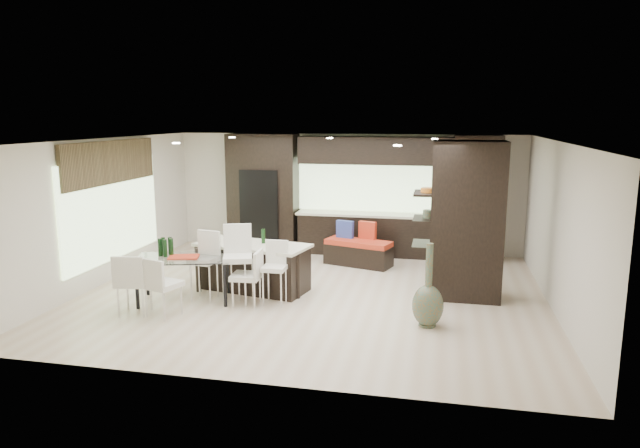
% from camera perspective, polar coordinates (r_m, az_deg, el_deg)
% --- Properties ---
extents(ground, '(8.00, 8.00, 0.00)m').
position_cam_1_polar(ground, '(10.18, -0.71, -6.99)').
color(ground, beige).
rests_on(ground, ground).
extents(back_wall, '(8.00, 0.02, 2.70)m').
position_cam_1_polar(back_wall, '(13.25, 2.61, 3.15)').
color(back_wall, beige).
rests_on(back_wall, ground).
extents(left_wall, '(0.02, 7.00, 2.70)m').
position_cam_1_polar(left_wall, '(11.41, -20.72, 1.22)').
color(left_wall, beige).
rests_on(left_wall, ground).
extents(right_wall, '(0.02, 7.00, 2.70)m').
position_cam_1_polar(right_wall, '(9.80, 22.74, -0.41)').
color(right_wall, beige).
rests_on(right_wall, ground).
extents(ceiling, '(8.00, 7.00, 0.02)m').
position_cam_1_polar(ceiling, '(9.70, -0.75, 8.37)').
color(ceiling, white).
rests_on(ceiling, ground).
extents(window_left, '(0.04, 3.20, 1.90)m').
position_cam_1_polar(window_left, '(11.56, -20.03, 1.38)').
color(window_left, '#B2D199').
rests_on(window_left, left_wall).
extents(window_back, '(3.40, 0.04, 1.20)m').
position_cam_1_polar(window_back, '(13.10, 5.19, 3.91)').
color(window_back, '#B2D199').
rests_on(window_back, back_wall).
extents(stone_accent, '(0.08, 3.00, 0.80)m').
position_cam_1_polar(stone_accent, '(11.44, -20.19, 5.82)').
color(stone_accent, brown).
rests_on(stone_accent, left_wall).
extents(ceiling_spots, '(4.00, 3.00, 0.02)m').
position_cam_1_polar(ceiling_spots, '(9.95, -0.42, 8.31)').
color(ceiling_spots, white).
rests_on(ceiling_spots, ceiling).
extents(back_cabinetry, '(6.80, 0.68, 2.70)m').
position_cam_1_polar(back_cabinetry, '(12.85, 4.57, 2.89)').
color(back_cabinetry, black).
rests_on(back_cabinetry, ground).
extents(refrigerator, '(0.90, 0.68, 1.90)m').
position_cam_1_polar(refrigerator, '(13.39, -5.72, 1.46)').
color(refrigerator, black).
rests_on(refrigerator, ground).
extents(partition_column, '(1.20, 0.80, 2.70)m').
position_cam_1_polar(partition_column, '(10.02, 14.45, 0.33)').
color(partition_column, black).
rests_on(partition_column, ground).
extents(kitchen_island, '(2.16, 1.27, 0.84)m').
position_cam_1_polar(kitchen_island, '(10.40, -6.72, -4.27)').
color(kitchen_island, black).
rests_on(kitchen_island, ground).
extents(stool_left, '(0.48, 0.48, 0.95)m').
position_cam_1_polar(stool_left, '(9.94, -11.51, -4.81)').
color(stool_left, silver).
rests_on(stool_left, ground).
extents(stool_mid, '(0.60, 0.60, 1.06)m').
position_cam_1_polar(stool_mid, '(9.67, -8.19, -4.78)').
color(stool_mid, silver).
rests_on(stool_mid, ground).
extents(stool_right, '(0.38, 0.38, 0.86)m').
position_cam_1_polar(stool_right, '(9.55, -4.57, -5.54)').
color(stool_right, silver).
rests_on(stool_right, ground).
extents(bench, '(1.49, 0.92, 0.54)m').
position_cam_1_polar(bench, '(12.04, 3.86, -2.88)').
color(bench, black).
rests_on(bench, ground).
extents(floor_vase, '(0.54, 0.54, 1.28)m').
position_cam_1_polar(floor_vase, '(8.64, 10.80, -6.03)').
color(floor_vase, '#48523B').
rests_on(floor_vase, ground).
extents(dining_table, '(1.77, 1.29, 0.76)m').
position_cam_1_polar(dining_table, '(9.98, -13.38, -5.38)').
color(dining_table, white).
rests_on(dining_table, ground).
extents(chair_near, '(0.60, 0.60, 0.89)m').
position_cam_1_polar(chair_near, '(9.31, -15.41, -6.25)').
color(chair_near, silver).
rests_on(chair_near, ground).
extents(chair_far, '(0.57, 0.57, 0.92)m').
position_cam_1_polar(chair_far, '(9.53, -18.09, -5.92)').
color(chair_far, silver).
rests_on(chair_far, ground).
extents(chair_end, '(0.49, 0.49, 0.86)m').
position_cam_1_polar(chair_end, '(9.56, -7.37, -5.59)').
color(chair_end, silver).
rests_on(chair_end, ground).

